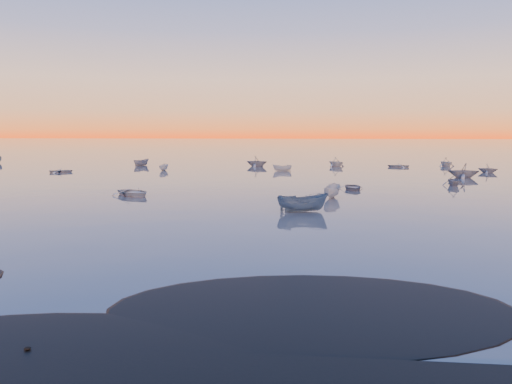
# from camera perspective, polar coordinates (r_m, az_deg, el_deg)

# --- Properties ---
(ground) EXTENTS (600.00, 600.00, 0.00)m
(ground) POSITION_cam_1_polar(r_m,az_deg,el_deg) (117.42, 4.58, 3.74)
(ground) COLOR #6B6159
(ground) RESTS_ON ground
(mud_lobes) EXTENTS (140.00, 6.00, 0.07)m
(mud_lobes) POSITION_cam_1_polar(r_m,az_deg,el_deg) (17.73, -3.25, -15.19)
(mud_lobes) COLOR black
(mud_lobes) RESTS_ON ground
(moored_fleet) EXTENTS (124.00, 58.00, 1.20)m
(moored_fleet) POSITION_cam_1_polar(r_m,az_deg,el_deg) (70.57, 3.70, 1.57)
(moored_fleet) COLOR beige
(moored_fleet) RESTS_ON ground
(boat_near_left) EXTENTS (4.34, 4.70, 1.13)m
(boat_near_left) POSITION_cam_1_polar(r_m,az_deg,el_deg) (53.10, -13.79, -0.43)
(boat_near_left) COLOR beige
(boat_near_left) RESTS_ON ground
(boat_near_center) EXTENTS (2.79, 4.65, 1.50)m
(boat_near_center) POSITION_cam_1_polar(r_m,az_deg,el_deg) (41.75, 5.33, -2.25)
(boat_near_center) COLOR #3E5A76
(boat_near_center) RESTS_ON ground
(boat_near_right) EXTENTS (3.25, 1.48, 1.13)m
(boat_near_right) POSITION_cam_1_polar(r_m,az_deg,el_deg) (65.75, 21.65, 0.68)
(boat_near_right) COLOR slate
(boat_near_right) RESTS_ON ground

